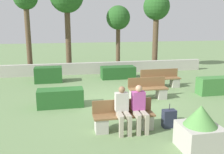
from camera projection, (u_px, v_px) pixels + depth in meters
ground_plane at (118, 101)px, 10.12m from camera, size 60.00×60.00×0.00m
perimeter_wall at (97, 68)px, 15.48m from camera, size 13.70×0.30×0.70m
bench_front at (124, 119)px, 7.37m from camera, size 1.82×0.49×0.88m
bench_left_side at (160, 81)px, 12.16m from camera, size 1.93×0.48×0.88m
bench_right_side at (148, 91)px, 10.33m from camera, size 1.62×0.48×0.88m
person_seated_man at (123, 108)px, 7.13m from camera, size 0.38×0.63×1.34m
person_seated_woman at (139, 106)px, 7.23m from camera, size 0.38×0.63×1.35m
hedge_block_near_left at (118, 72)px, 14.19m from camera, size 1.91×0.84×0.68m
hedge_block_near_right at (48, 75)px, 13.22m from camera, size 1.42×0.75×0.82m
hedge_block_mid_left at (61, 98)px, 9.40m from camera, size 1.70×0.66×0.68m
hedge_block_mid_right at (213, 86)px, 11.03m from camera, size 1.40×0.60×0.76m
planter_corner_left at (200, 129)px, 6.16m from camera, size 0.95×0.95×1.17m
suitcase at (169, 118)px, 7.56m from camera, size 0.40×0.25×0.75m
tree_leftmost at (26, 3)px, 14.49m from camera, size 1.41×1.41×5.25m
tree_center_right at (118, 19)px, 16.43m from camera, size 1.57×1.57×4.21m
tree_rightmost at (156, 10)px, 16.46m from camera, size 1.74×1.74×5.01m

